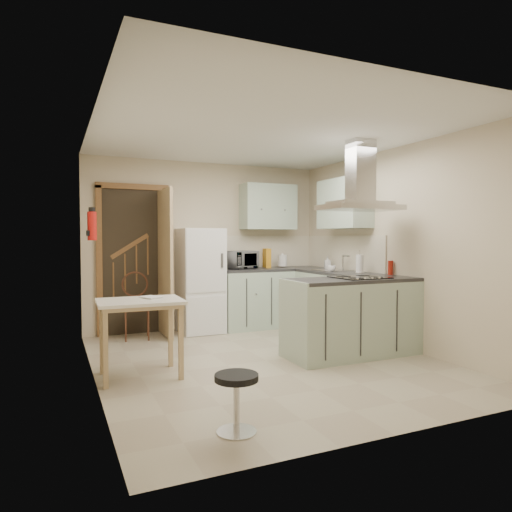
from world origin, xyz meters
name	(u,v)px	position (x,y,z in m)	size (l,w,h in m)	color
floor	(266,361)	(0.00, 0.00, 0.00)	(4.20, 4.20, 0.00)	tan
ceiling	(266,134)	(0.00, 0.00, 2.50)	(4.20, 4.20, 0.00)	silver
back_wall	(207,246)	(0.00, 2.10, 1.25)	(3.60, 3.60, 0.00)	beige
left_wall	(93,250)	(-1.80, 0.00, 1.25)	(4.20, 4.20, 0.00)	beige
right_wall	(395,247)	(1.80, 0.00, 1.25)	(4.20, 4.20, 0.00)	beige
doorway	(134,260)	(-1.10, 2.07, 1.05)	(1.10, 0.12, 2.10)	brown
fridge	(200,280)	(-0.20, 1.80, 0.75)	(0.60, 0.60, 1.50)	white
counter_back	(255,298)	(0.66, 1.80, 0.45)	(1.08, 0.60, 0.90)	#9EB2A0
counter_right	(325,300)	(1.50, 1.12, 0.45)	(0.60, 1.95, 0.90)	#9EB2A0
splashback	(264,251)	(0.96, 2.09, 1.15)	(1.68, 0.02, 0.50)	beige
wall_cabinet_back	(268,207)	(0.95, 1.93, 1.85)	(0.85, 0.35, 0.70)	#9EB2A0
wall_cabinet_right	(344,204)	(1.62, 0.85, 1.85)	(0.35, 0.90, 0.70)	#9EB2A0
peninsula	(352,317)	(1.02, -0.18, 0.45)	(1.55, 0.65, 0.90)	#9EB2A0
hob	(360,277)	(1.12, -0.18, 0.91)	(0.58, 0.50, 0.01)	black
extractor_hood	(360,208)	(1.12, -0.18, 1.72)	(0.90, 0.55, 0.10)	silver
sink	(332,270)	(1.50, 0.95, 0.91)	(0.45, 0.40, 0.01)	silver
fire_extinguisher	(92,226)	(-1.74, 0.90, 1.50)	(0.10, 0.10, 0.32)	#B2140F
drop_leaf_table	(141,338)	(-1.37, -0.01, 0.38)	(0.81, 0.61, 0.76)	tan
bentwood_chair	(137,309)	(-1.12, 1.70, 0.41)	(0.36, 0.36, 0.82)	#461A17
stool	(237,403)	(-0.99, -1.60, 0.21)	(0.31, 0.31, 0.42)	black
microwave	(241,260)	(0.46, 1.86, 1.03)	(0.48, 0.32, 0.27)	black
kettle	(282,261)	(1.17, 1.86, 1.01)	(0.15, 0.15, 0.22)	silver
cereal_box	(267,258)	(0.93, 1.93, 1.05)	(0.08, 0.20, 0.30)	orange
soap_bottle	(328,262)	(1.66, 1.33, 0.99)	(0.09, 0.09, 0.19)	silver
paper_towel	(360,263)	(1.57, 0.41, 1.03)	(0.10, 0.10, 0.25)	silver
cup	(332,269)	(1.36, 0.76, 0.94)	(0.11, 0.11, 0.08)	silver
red_bottle	(390,268)	(1.75, 0.02, 0.99)	(0.06, 0.06, 0.18)	#A21C0D
book	(144,294)	(-1.32, 0.04, 0.81)	(0.15, 0.21, 0.09)	#93313E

